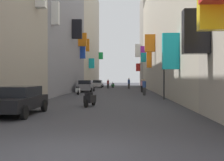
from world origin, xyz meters
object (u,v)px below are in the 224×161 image
at_px(parked_car_silver, 97,84).
at_px(scooter_green, 113,85).
at_px(parked_car_grey, 86,86).
at_px(scooter_black, 90,99).
at_px(pedestrian_near_right, 142,86).
at_px(pedestrian_near_left, 108,84).
at_px(parked_car_black, 17,100).
at_px(traffic_light_near_corner, 164,60).
at_px(pedestrian_mid_street, 129,83).
at_px(scooter_white, 78,90).
at_px(pedestrian_crossing, 144,87).

xyz_separation_m(parked_car_silver, scooter_green, (3.03, -2.37, -0.28)).
xyz_separation_m(parked_car_grey, scooter_black, (2.89, -17.66, -0.32)).
bearing_deg(pedestrian_near_right, parked_car_silver, 113.42).
distance_m(parked_car_grey, scooter_green, 14.08).
height_order(parked_car_grey, pedestrian_near_left, pedestrian_near_left).
distance_m(parked_car_black, parked_car_grey, 21.55).
bearing_deg(scooter_green, traffic_light_near_corner, -78.43).
bearing_deg(traffic_light_near_corner, scooter_green, 101.57).
bearing_deg(scooter_green, pedestrian_mid_street, -46.55).
relative_size(scooter_black, pedestrian_near_left, 1.16).
relative_size(scooter_white, scooter_black, 1.01).
height_order(pedestrian_mid_street, traffic_light_near_corner, traffic_light_near_corner).
bearing_deg(pedestrian_near_left, parked_car_silver, 117.05).
bearing_deg(scooter_green, scooter_black, -89.99).
bearing_deg(pedestrian_crossing, scooter_black, -110.56).
bearing_deg(pedestrian_near_right, scooter_black, -104.13).
height_order(parked_car_black, pedestrian_mid_street, pedestrian_mid_street).
height_order(scooter_green, pedestrian_mid_street, pedestrian_mid_street).
relative_size(scooter_green, pedestrian_near_left, 1.29).
distance_m(parked_car_black, pedestrian_mid_street, 32.87).
bearing_deg(scooter_black, parked_car_grey, 99.28).
relative_size(parked_car_black, scooter_green, 2.09).
bearing_deg(parked_car_silver, parked_car_grey, -89.46).
distance_m(parked_car_black, pedestrian_near_left, 33.28).
distance_m(parked_car_silver, scooter_white, 21.99).
relative_size(pedestrian_near_right, traffic_light_near_corner, 0.34).
xyz_separation_m(scooter_black, pedestrian_near_left, (-0.75, 29.33, 0.30)).
bearing_deg(pedestrian_near_right, pedestrian_mid_street, 97.22).
height_order(scooter_black, traffic_light_near_corner, traffic_light_near_corner).
height_order(parked_car_silver, pedestrian_crossing, pedestrian_crossing).
distance_m(parked_car_grey, traffic_light_near_corner, 14.83).
bearing_deg(parked_car_silver, traffic_light_near_corner, -73.57).
distance_m(pedestrian_crossing, pedestrian_mid_street, 17.60).
bearing_deg(traffic_light_near_corner, pedestrian_near_right, 95.18).
relative_size(parked_car_silver, scooter_white, 2.48).
bearing_deg(pedestrian_mid_street, pedestrian_crossing, -85.79).
xyz_separation_m(parked_car_black, pedestrian_near_right, (7.20, 20.83, 0.09)).
bearing_deg(parked_car_grey, scooter_black, -80.72).
bearing_deg(parked_car_black, pedestrian_mid_street, 79.95).
bearing_deg(pedestrian_near_left, pedestrian_near_right, -67.95).
height_order(parked_car_silver, parked_car_grey, parked_car_grey).
distance_m(parked_car_grey, pedestrian_near_left, 11.86).
relative_size(parked_car_black, scooter_white, 2.30).
relative_size(parked_car_grey, scooter_white, 2.31).
xyz_separation_m(parked_car_grey, scooter_white, (0.03, -5.84, -0.32)).
bearing_deg(parked_car_black, parked_car_grey, 89.88).
relative_size(scooter_green, pedestrian_mid_street, 1.14).
xyz_separation_m(pedestrian_crossing, pedestrian_mid_street, (-1.29, 17.55, 0.06)).
height_order(parked_car_grey, scooter_green, parked_car_grey).
distance_m(parked_car_grey, scooter_white, 5.85).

